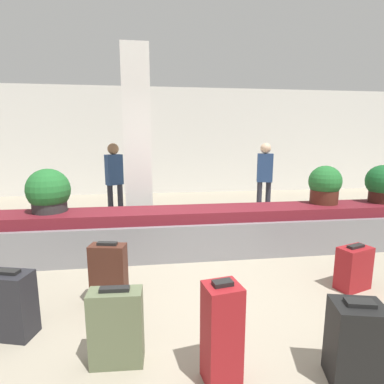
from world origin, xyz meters
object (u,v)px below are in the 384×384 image
object	(u,v)px
suitcase_2	(222,334)
potted_plant_2	(49,192)
suitcase_3	(355,343)
suitcase_7	(354,268)
suitcase_0	(116,327)
potted_plant_0	(325,185)
potted_plant_1	(382,184)
pillar	(138,144)
traveler_1	(265,174)
traveler_0	(114,176)
suitcase_6	(109,275)
suitcase_4	(11,305)

from	to	relation	value
suitcase_2	potted_plant_2	distance (m)	3.22
suitcase_3	suitcase_7	distance (m)	1.50
suitcase_0	potted_plant_0	xyz separation A→B (m)	(2.99, 2.26, 0.67)
potted_plant_1	suitcase_3	bearing A→B (deg)	-131.23
pillar	traveler_1	xyz separation A→B (m)	(2.63, 0.84, -0.65)
suitcase_2	suitcase_3	distance (m)	0.93
suitcase_7	traveler_1	xyz separation A→B (m)	(0.16, 3.23, 0.70)
suitcase_0	suitcase_7	distance (m)	2.67
traveler_0	suitcase_7	bearing A→B (deg)	-80.42
traveler_0	suitcase_3	bearing A→B (deg)	-97.68
suitcase_7	traveler_0	xyz separation A→B (m)	(-3.00, 3.25, 0.70)
suitcase_6	traveler_1	xyz separation A→B (m)	(2.87, 3.21, 0.62)
potted_plant_0	traveler_0	world-z (taller)	traveler_0
suitcase_2	traveler_1	xyz separation A→B (m)	(1.95, 4.33, 0.58)
suitcase_4	suitcase_6	world-z (taller)	suitcase_6
pillar	suitcase_6	size ratio (longest dim) A/B	4.74
pillar	suitcase_3	bearing A→B (deg)	-66.18
suitcase_7	potted_plant_0	xyz separation A→B (m)	(0.46, 1.43, 0.72)
potted_plant_0	potted_plant_2	distance (m)	4.14
potted_plant_2	suitcase_0	bearing A→B (deg)	-63.01
potted_plant_2	traveler_1	xyz separation A→B (m)	(3.85, 1.80, -0.01)
traveler_0	pillar	bearing A→B (deg)	-91.37
potted_plant_0	traveler_1	world-z (taller)	traveler_1
suitcase_4	potted_plant_0	distance (m)	4.37
suitcase_0	potted_plant_1	size ratio (longest dim) A/B	1.03
potted_plant_0	traveler_0	size ratio (longest dim) A/B	0.38
suitcase_7	pillar	bearing A→B (deg)	118.06
pillar	suitcase_3	size ratio (longest dim) A/B	5.17
pillar	suitcase_2	bearing A→B (deg)	-79.02
suitcase_3	suitcase_6	size ratio (longest dim) A/B	0.92
suitcase_2	traveler_0	xyz separation A→B (m)	(-1.21, 4.36, 0.58)
suitcase_0	suitcase_7	bearing A→B (deg)	21.06
pillar	potted_plant_2	world-z (taller)	pillar
suitcase_3	potted_plant_0	xyz separation A→B (m)	(1.33, 2.66, 0.67)
suitcase_4	traveler_1	bearing A→B (deg)	60.02
pillar	potted_plant_1	bearing A→B (deg)	-14.82
suitcase_2	potted_plant_0	bearing A→B (deg)	38.61
suitcase_2	potted_plant_1	bearing A→B (deg)	27.91
suitcase_6	pillar	bearing A→B (deg)	95.80
suitcase_3	suitcase_6	distance (m)	2.22
suitcase_4	suitcase_7	world-z (taller)	suitcase_4
potted_plant_1	potted_plant_0	bearing A→B (deg)	176.21
potted_plant_1	traveler_1	distance (m)	2.24
potted_plant_0	potted_plant_2	size ratio (longest dim) A/B	0.99
potted_plant_2	pillar	bearing A→B (deg)	38.40
suitcase_0	potted_plant_1	xyz separation A→B (m)	(3.94, 2.20, 0.68)
pillar	suitcase_2	world-z (taller)	pillar
suitcase_3	potted_plant_0	distance (m)	3.05
pillar	suitcase_0	world-z (taller)	pillar
suitcase_6	traveler_1	bearing A→B (deg)	59.65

